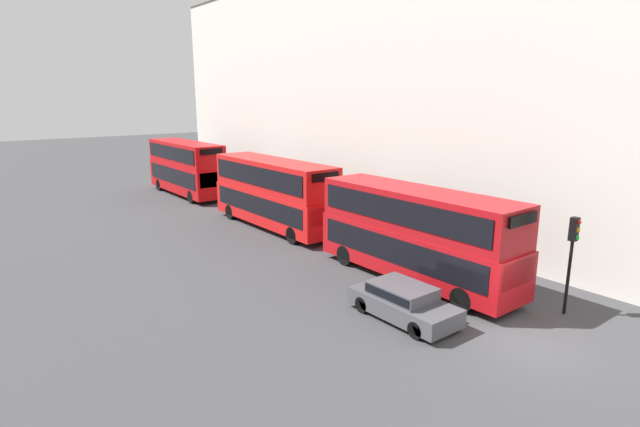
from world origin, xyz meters
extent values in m
plane|color=#38383A|center=(0.00, 0.00, 0.00)|extent=(200.00, 200.00, 0.00)
cube|color=#A80F14|center=(1.60, 6.46, 1.37)|extent=(2.55, 10.16, 2.04)
cube|color=#A80F14|center=(1.60, 6.46, 3.29)|extent=(2.50, 9.96, 1.80)
cube|color=black|center=(1.60, 6.46, 1.62)|extent=(2.59, 9.35, 1.14)
cube|color=black|center=(1.60, 6.46, 3.38)|extent=(2.59, 9.35, 1.08)
cube|color=black|center=(1.60, 1.41, 1.78)|extent=(2.17, 0.06, 1.02)
cube|color=black|center=(1.60, 1.41, 3.84)|extent=(1.78, 0.06, 0.43)
cylinder|color=black|center=(0.48, 2.98, 0.50)|extent=(0.30, 1.00, 1.00)
cylinder|color=black|center=(2.73, 2.98, 0.50)|extent=(0.30, 1.00, 1.00)
cylinder|color=black|center=(0.48, 9.94, 0.50)|extent=(0.30, 1.00, 1.00)
cylinder|color=black|center=(2.73, 9.94, 0.50)|extent=(0.30, 1.00, 1.00)
cube|color=red|center=(1.60, 18.20, 1.37)|extent=(2.55, 10.61, 2.04)
cube|color=red|center=(1.60, 18.20, 3.35)|extent=(2.50, 10.40, 1.92)
cube|color=black|center=(1.60, 18.20, 1.61)|extent=(2.59, 9.76, 1.14)
cube|color=black|center=(1.60, 18.20, 3.44)|extent=(2.59, 9.76, 1.15)
cube|color=black|center=(1.60, 12.92, 1.78)|extent=(2.17, 0.06, 1.02)
cube|color=black|center=(1.60, 12.92, 3.92)|extent=(1.78, 0.06, 0.46)
cylinder|color=black|center=(0.48, 14.49, 0.50)|extent=(0.30, 1.00, 1.00)
cylinder|color=black|center=(2.73, 14.49, 0.50)|extent=(0.30, 1.00, 1.00)
cylinder|color=black|center=(0.48, 21.91, 0.50)|extent=(0.30, 1.00, 1.00)
cylinder|color=black|center=(2.73, 21.91, 0.50)|extent=(0.30, 1.00, 1.00)
cube|color=#B20C0F|center=(1.60, 31.73, 1.49)|extent=(2.55, 10.04, 2.29)
cube|color=#B20C0F|center=(1.60, 31.73, 3.54)|extent=(2.50, 9.83, 1.81)
cube|color=black|center=(1.60, 31.73, 1.77)|extent=(2.59, 9.23, 1.28)
cube|color=black|center=(1.60, 31.73, 3.63)|extent=(2.59, 9.23, 1.09)
cube|color=black|center=(1.60, 26.74, 1.95)|extent=(2.17, 0.06, 1.14)
cube|color=black|center=(1.60, 26.74, 4.08)|extent=(1.78, 0.06, 0.43)
cylinder|color=black|center=(0.48, 28.31, 0.50)|extent=(0.30, 1.00, 1.00)
cylinder|color=black|center=(2.73, 28.31, 0.50)|extent=(0.30, 1.00, 1.00)
cylinder|color=black|center=(0.48, 35.15, 0.50)|extent=(0.30, 1.00, 1.00)
cylinder|color=black|center=(2.73, 35.15, 0.50)|extent=(0.30, 1.00, 1.00)
cube|color=#47474C|center=(-1.80, 3.93, 0.51)|extent=(1.87, 4.27, 0.66)
cube|color=#47474C|center=(-1.80, 4.04, 1.09)|extent=(1.64, 2.35, 0.49)
cube|color=black|center=(-1.80, 4.04, 1.11)|extent=(1.68, 2.23, 0.31)
cylinder|color=black|center=(-2.62, 2.57, 0.32)|extent=(0.22, 0.64, 0.64)
cylinder|color=black|center=(-0.98, 2.57, 0.32)|extent=(0.22, 0.64, 0.64)
cylinder|color=black|center=(-2.62, 5.30, 0.32)|extent=(0.22, 0.64, 0.64)
cylinder|color=black|center=(-0.98, 5.30, 0.32)|extent=(0.22, 0.64, 0.64)
cylinder|color=black|center=(3.47, 0.44, 1.46)|extent=(0.12, 0.12, 2.93)
cube|color=black|center=(3.47, 0.44, 3.38)|extent=(0.30, 0.26, 0.90)
sphere|color=red|center=(3.47, 0.30, 3.68)|extent=(0.18, 0.18, 0.18)
sphere|color=gold|center=(3.47, 0.30, 3.38)|extent=(0.18, 0.18, 0.18)
sphere|color=green|center=(3.47, 0.30, 3.08)|extent=(0.18, 0.18, 0.18)
cylinder|color=#26262D|center=(4.29, 6.51, 0.80)|extent=(0.36, 0.36, 1.60)
sphere|color=tan|center=(4.29, 6.51, 1.71)|extent=(0.22, 0.22, 0.22)
camera|label=1|loc=(-14.94, -7.88, 8.22)|focal=28.00mm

